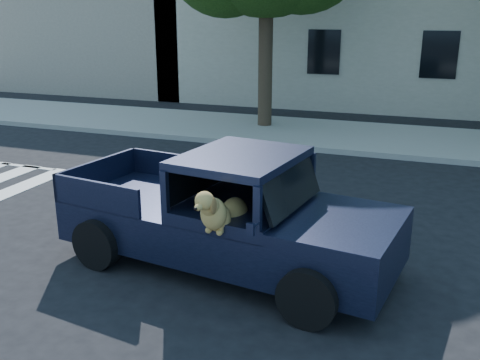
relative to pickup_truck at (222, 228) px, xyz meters
The scene contains 5 objects.
ground 1.70m from the pickup_truck, ahead, with size 120.00×120.00×0.00m, color black.
far_sidewalk 9.19m from the pickup_truck, 80.00° to the left, with size 60.00×4.00×0.15m, color gray.
lane_stripes 4.87m from the pickup_truck, 42.04° to the left, with size 21.60×0.14×0.01m, color silver, non-canonical shape.
building_left 21.41m from the pickup_truck, 129.37° to the left, with size 12.00×6.00×8.00m, color tan.
pickup_truck is the anchor object (origin of this frame).
Camera 1 is at (1.15, -6.44, 3.52)m, focal length 40.00 mm.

